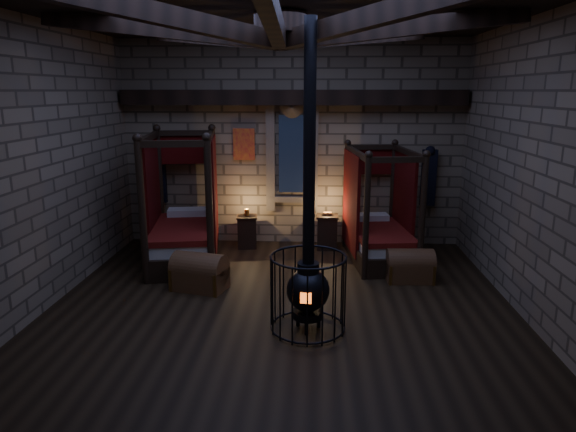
{
  "coord_description": "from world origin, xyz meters",
  "views": [
    {
      "loc": [
        0.49,
        -7.15,
        3.19
      ],
      "look_at": [
        0.07,
        0.6,
        1.28
      ],
      "focal_mm": 32.0,
      "sensor_mm": 36.0,
      "label": 1
    }
  ],
  "objects_px": {
    "bed_right": "(378,233)",
    "bed_left": "(184,230)",
    "trunk_right": "(410,266)",
    "trunk_left": "(199,273)",
    "stove": "(308,286)"
  },
  "relations": [
    {
      "from": "bed_right",
      "to": "bed_left",
      "type": "bearing_deg",
      "value": 176.89
    },
    {
      "from": "bed_left",
      "to": "trunk_right",
      "type": "distance_m",
      "value": 4.23
    },
    {
      "from": "bed_right",
      "to": "trunk_right",
      "type": "bearing_deg",
      "value": -76.87
    },
    {
      "from": "trunk_left",
      "to": "bed_left",
      "type": "bearing_deg",
      "value": 127.43
    },
    {
      "from": "bed_left",
      "to": "stove",
      "type": "height_order",
      "value": "stove"
    },
    {
      "from": "bed_right",
      "to": "trunk_left",
      "type": "bearing_deg",
      "value": -158.08
    },
    {
      "from": "bed_right",
      "to": "stove",
      "type": "relative_size",
      "value": 0.53
    },
    {
      "from": "bed_right",
      "to": "trunk_left",
      "type": "relative_size",
      "value": 2.22
    },
    {
      "from": "trunk_right",
      "to": "bed_left",
      "type": "bearing_deg",
      "value": 165.55
    },
    {
      "from": "bed_left",
      "to": "trunk_left",
      "type": "height_order",
      "value": "bed_left"
    },
    {
      "from": "stove",
      "to": "bed_right",
      "type": "bearing_deg",
      "value": 71.94
    },
    {
      "from": "trunk_left",
      "to": "stove",
      "type": "height_order",
      "value": "stove"
    },
    {
      "from": "bed_right",
      "to": "trunk_right",
      "type": "height_order",
      "value": "bed_right"
    },
    {
      "from": "trunk_left",
      "to": "stove",
      "type": "bearing_deg",
      "value": -22.6
    },
    {
      "from": "bed_right",
      "to": "stove",
      "type": "height_order",
      "value": "stove"
    }
  ]
}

